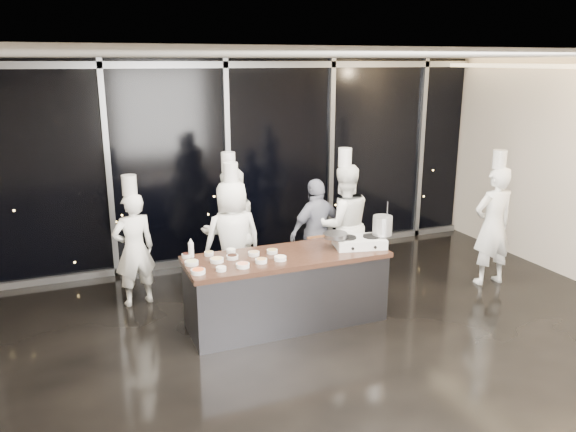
% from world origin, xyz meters
% --- Properties ---
extents(ground, '(9.00, 9.00, 0.00)m').
position_xyz_m(ground, '(0.00, 0.00, 0.00)').
color(ground, black).
rests_on(ground, ground).
extents(room_shell, '(9.02, 7.02, 3.21)m').
position_xyz_m(room_shell, '(0.18, 0.00, 2.25)').
color(room_shell, beige).
rests_on(room_shell, ground).
extents(window_wall, '(8.90, 0.11, 3.20)m').
position_xyz_m(window_wall, '(0.00, 3.43, 1.60)').
color(window_wall, black).
rests_on(window_wall, ground).
extents(demo_counter, '(2.46, 0.86, 0.90)m').
position_xyz_m(demo_counter, '(0.00, 0.90, 0.45)').
color(demo_counter, '#39383D').
rests_on(demo_counter, ground).
extents(stove, '(0.69, 0.50, 0.14)m').
position_xyz_m(stove, '(0.96, 0.83, 0.96)').
color(stove, silver).
rests_on(stove, demo_counter).
extents(frying_pan, '(0.56, 0.37, 0.05)m').
position_xyz_m(frying_pan, '(0.64, 0.91, 1.07)').
color(frying_pan, slate).
rests_on(frying_pan, stove).
extents(stock_pot, '(0.29, 0.29, 0.24)m').
position_xyz_m(stock_pot, '(1.25, 0.78, 1.16)').
color(stock_pot, silver).
rests_on(stock_pot, stove).
extents(prep_bowls, '(1.15, 0.70, 0.05)m').
position_xyz_m(prep_bowls, '(-0.69, 0.91, 0.93)').
color(prep_bowls, silver).
rests_on(prep_bowls, demo_counter).
extents(squeeze_bottle, '(0.06, 0.06, 0.24)m').
position_xyz_m(squeeze_bottle, '(-1.09, 1.24, 1.01)').
color(squeeze_bottle, white).
rests_on(squeeze_bottle, demo_counter).
extents(chef_far_left, '(0.62, 0.47, 1.76)m').
position_xyz_m(chef_far_left, '(-1.64, 2.19, 0.79)').
color(chef_far_left, white).
rests_on(chef_far_left, ground).
extents(chef_left, '(0.83, 0.56, 1.88)m').
position_xyz_m(chef_left, '(-0.38, 1.93, 0.84)').
color(chef_left, white).
rests_on(chef_left, ground).
extents(chef_center, '(0.97, 0.83, 1.97)m').
position_xyz_m(chef_center, '(-0.33, 2.19, 0.88)').
color(chef_center, white).
rests_on(chef_center, ground).
extents(guest, '(0.98, 0.58, 1.56)m').
position_xyz_m(guest, '(0.89, 1.95, 0.78)').
color(guest, '#151B3A').
rests_on(guest, ground).
extents(chef_right, '(0.92, 0.75, 1.99)m').
position_xyz_m(chef_right, '(1.26, 1.85, 0.89)').
color(chef_right, white).
rests_on(chef_right, ground).
extents(chef_side, '(0.65, 0.44, 1.97)m').
position_xyz_m(chef_side, '(3.23, 1.02, 0.89)').
color(chef_side, white).
rests_on(chef_side, ground).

